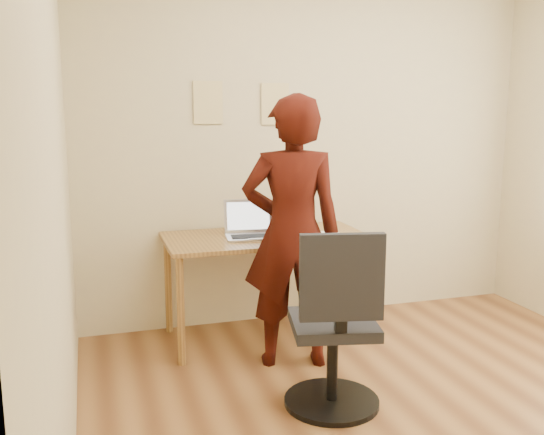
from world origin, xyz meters
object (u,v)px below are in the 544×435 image
object	(u,v)px
office_chair	(335,334)
person	(292,233)
desk	(266,248)
phone	(318,238)
laptop	(250,229)

from	to	relation	value
office_chair	person	bearing A→B (deg)	103.99
desk	person	distance (m)	0.51
phone	office_chair	world-z (taller)	office_chair
laptop	phone	bearing A→B (deg)	-19.04
desk	office_chair	bearing A→B (deg)	-87.47
phone	office_chair	xyz separation A→B (m)	(-0.26, -0.92, -0.31)
person	laptop	bearing A→B (deg)	-59.74
person	phone	bearing A→B (deg)	-124.19
phone	office_chair	size ratio (longest dim) A/B	0.11
laptop	person	xyz separation A→B (m)	(0.14, -0.47, 0.06)
phone	office_chair	distance (m)	1.00
phone	person	bearing A→B (deg)	-133.40
phone	person	size ratio (longest dim) A/B	0.07
desk	phone	distance (m)	0.38
office_chair	person	xyz separation A→B (m)	(-0.02, 0.66, 0.42)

